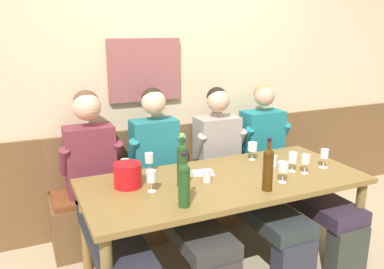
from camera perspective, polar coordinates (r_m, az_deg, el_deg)
The scene contains 23 objects.
room_wall_back at distance 3.66m, azimuth -2.70°, elevation 8.73°, with size 6.80×0.12×2.80m.
wood_wainscot_panel at distance 3.83m, azimuth -2.19°, elevation -5.38°, with size 6.80×0.03×0.93m, color brown.
wall_bench at distance 3.72m, azimuth -0.93°, elevation -9.09°, with size 2.38×0.42×0.94m.
dining_table at distance 2.97m, azimuth 4.70°, elevation -7.73°, with size 2.08×0.92×0.73m.
person_center_left_seat at distance 3.02m, azimuth -13.11°, elevation -7.61°, with size 0.49×1.36×1.34m.
person_center_right_seat at distance 3.15m, azimuth -3.19°, elevation -6.65°, with size 0.50×1.35×1.33m.
person_right_seat at distance 3.41m, azimuth 6.41°, elevation -5.13°, with size 0.49×1.36×1.30m.
person_left_seat at distance 3.67m, azimuth 13.16°, elevation -4.12°, with size 0.50×1.36×1.30m.
ice_bucket at distance 2.80m, azimuth -9.25°, elevation -5.80°, with size 0.20×0.20×0.17m, color red.
wine_bottle_amber_mid at distance 2.44m, azimuth -1.15°, elevation -7.08°, with size 0.08×0.08×0.35m.
wine_bottle_green_tall at distance 2.72m, azimuth 10.92°, elevation -4.76°, with size 0.07×0.07×0.37m.
wine_bottle_clear_water at distance 2.74m, azimuth -1.42°, elevation -4.21°, with size 0.08×0.08×0.38m.
wine_glass_center_front at distance 3.29m, azimuth 18.56°, elevation -2.74°, with size 0.07×0.07×0.15m.
wine_glass_mid_left at distance 3.34m, azimuth 8.72°, elevation -1.86°, with size 0.08×0.08×0.15m.
wine_glass_by_bottle at distance 3.04m, azimuth -6.22°, elevation -3.53°, with size 0.07×0.07×0.15m.
wine_glass_left_end at distance 2.89m, azimuth 13.02°, elevation -4.65°, with size 0.08×0.08×0.15m.
wine_glass_near_bucket at distance 3.13m, azimuth 14.33°, elevation -3.37°, with size 0.07×0.07×0.15m.
wine_glass_center_rear at distance 3.01m, azimuth -9.61°, elevation -4.26°, with size 0.07×0.07×0.13m.
wine_glass_mid_right at distance 2.69m, azimuth -5.88°, elevation -6.07°, with size 0.07×0.07×0.15m.
wine_glass_right_end at distance 3.12m, azimuth 16.07°, elevation -3.52°, with size 0.06×0.06×0.15m.
water_tumbler_right at distance 3.24m, azimuth 11.64°, elevation -3.76°, with size 0.06×0.06×0.08m, color silver.
water_tumbler_center at distance 2.86m, azimuth 2.17°, elevation -5.96°, with size 0.06×0.06×0.09m, color silver.
tasting_sheet_left_guest at distance 3.04m, azimuth 1.14°, elevation -5.54°, with size 0.21×0.15×0.00m, color white.
Camera 1 is at (-1.34, -2.29, 1.81)m, focal length 36.97 mm.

